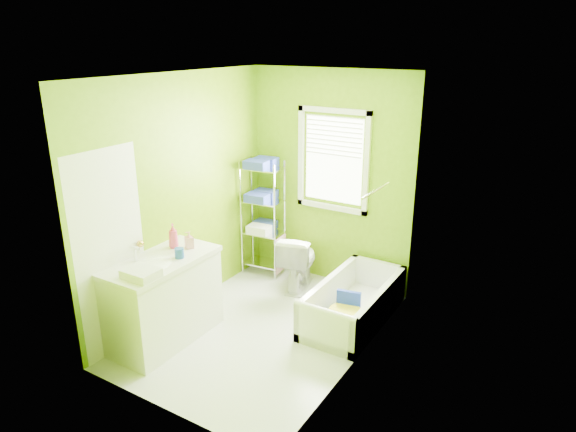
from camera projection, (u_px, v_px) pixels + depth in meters
The scene contains 9 objects.
ground at pixel (264, 329), 5.42m from camera, with size 2.90×2.90×0.00m, color silver.
room_envelope at pixel (262, 189), 4.91m from camera, with size 2.14×2.94×2.62m.
window at pixel (333, 155), 6.01m from camera, with size 0.92×0.05×1.22m.
door at pixel (111, 254), 4.80m from camera, with size 0.09×0.80×2.00m.
right_wall_decor at pixel (359, 232), 4.46m from camera, with size 0.04×1.48×1.17m.
bathtub at pixel (352, 308), 5.55m from camera, with size 0.67×1.43×0.46m.
toilet at pixel (298, 260), 6.23m from camera, with size 0.39×0.69×0.71m, color white.
vanity at pixel (163, 297), 5.11m from camera, with size 0.60×1.17×1.14m.
wire_shelf_unit at pixel (263, 205), 6.45m from camera, with size 0.53×0.43×1.51m.
Camera 1 is at (2.67, -3.90, 2.92)m, focal length 32.00 mm.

